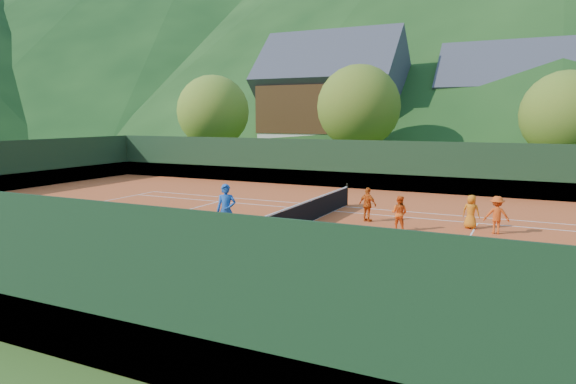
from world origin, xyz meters
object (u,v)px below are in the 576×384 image
at_px(student_b, 368,205).
at_px(chalet_mid, 510,111).
at_px(student_c, 471,212).
at_px(student_a, 399,213).
at_px(chalet_left, 332,104).
at_px(ball_hopper, 70,213).
at_px(coach, 226,211).
at_px(tennis_net, 297,216).
at_px(student_d, 497,215).

relative_size(student_b, chalet_mid, 0.11).
bearing_deg(student_c, student_a, 41.09).
relative_size(chalet_left, chalet_mid, 1.09).
bearing_deg(student_a, ball_hopper, 35.55).
bearing_deg(coach, student_a, 10.93).
height_order(tennis_net, chalet_mid, chalet_mid).
distance_m(tennis_net, chalet_mid, 34.81).
bearing_deg(student_d, coach, 18.19).
height_order(student_a, chalet_left, chalet_left).
height_order(student_c, ball_hopper, student_c).
height_order(student_b, chalet_mid, chalet_mid).
bearing_deg(student_d, chalet_mid, -98.42).
xyz_separation_m(coach, chalet_mid, (7.70, 36.51, 3.99)).
xyz_separation_m(student_b, student_d, (5.06, -0.09, -0.01)).
height_order(student_b, student_d, student_b).
distance_m(student_b, tennis_net, 3.29).
distance_m(student_b, chalet_left, 30.48).
bearing_deg(chalet_left, tennis_net, -71.57).
relative_size(ball_hopper, chalet_left, 0.07).
distance_m(coach, student_c, 9.62).
height_order(student_b, ball_hopper, student_b).
distance_m(student_b, student_c, 4.11).
relative_size(student_b, ball_hopper, 1.45).
distance_m(student_a, ball_hopper, 12.63).
xyz_separation_m(student_b, tennis_net, (-2.15, -2.48, -0.22)).
relative_size(student_d, tennis_net, 0.12).
bearing_deg(chalet_mid, ball_hopper, -109.23).
height_order(coach, student_d, coach).
bearing_deg(chalet_mid, chalet_left, -165.96).
relative_size(student_a, student_c, 1.01).
height_order(student_a, ball_hopper, student_a).
height_order(tennis_net, chalet_left, chalet_left).
xyz_separation_m(chalet_left, chalet_mid, (16.00, 4.00, -0.66)).
bearing_deg(coach, student_c, 10.02).
distance_m(student_a, student_b, 1.97).
xyz_separation_m(student_c, chalet_left, (-16.24, 27.09, 4.95)).
bearing_deg(tennis_net, student_d, 18.33).
xyz_separation_m(coach, student_c, (7.94, 5.42, -0.31)).
distance_m(student_a, chalet_mid, 33.01).
xyz_separation_m(coach, chalet_left, (-8.30, 32.51, 4.64)).
height_order(student_b, chalet_left, chalet_left).
bearing_deg(tennis_net, ball_hopper, -148.79).
bearing_deg(ball_hopper, student_d, 25.20).
bearing_deg(student_c, tennis_net, 33.84).
bearing_deg(student_b, student_a, 165.43).
bearing_deg(tennis_net, student_b, 49.05).
bearing_deg(coach, student_b, 28.03).
height_order(coach, student_a, coach).
relative_size(coach, student_b, 1.36).
bearing_deg(coach, student_d, 4.48).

